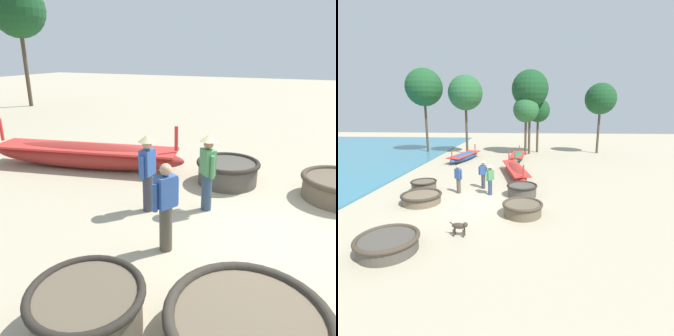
# 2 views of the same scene
# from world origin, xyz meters

# --- Properties ---
(ground_plane) EXTENTS (80.00, 80.00, 0.00)m
(ground_plane) POSITION_xyz_m (0.00, 0.00, 0.00)
(ground_plane) COLOR tan
(coracle_front_right) EXTENTS (1.42, 1.42, 0.63)m
(coracle_front_right) POSITION_xyz_m (-3.24, 1.65, 0.34)
(coracle_front_right) COLOR brown
(coracle_front_right) RESTS_ON ground
(coracle_far_left) EXTENTS (1.63, 1.63, 0.61)m
(coracle_far_left) POSITION_xyz_m (2.19, 1.31, 0.33)
(coracle_far_left) COLOR #4C473F
(coracle_far_left) RESTS_ON ground
(coracle_upturned) EXTENTS (1.76, 1.76, 0.56)m
(coracle_upturned) POSITION_xyz_m (2.24, -1.32, 0.30)
(coracle_upturned) COLOR brown
(coracle_upturned) RESTS_ON ground
(coracle_weathered) EXTENTS (2.01, 2.01, 0.54)m
(coracle_weathered) POSITION_xyz_m (-2.04, -4.60, 0.29)
(coracle_weathered) COLOR #4C473F
(coracle_weathered) RESTS_ON ground
(coracle_tilted) EXTENTS (1.96, 1.96, 0.49)m
(coracle_tilted) POSITION_xyz_m (-2.68, -0.15, 0.27)
(coracle_tilted) COLOR brown
(coracle_tilted) RESTS_ON ground
(long_boat_red_hull) EXTENTS (2.26, 5.26, 1.18)m
(long_boat_red_hull) POSITION_xyz_m (-3.06, 11.05, 0.34)
(long_boat_red_hull) COLOR #285693
(long_boat_red_hull) RESTS_ON ground
(long_boat_blue_hull) EXTENTS (2.19, 5.93, 1.36)m
(long_boat_blue_hull) POSITION_xyz_m (1.69, 5.41, 0.39)
(long_boat_blue_hull) COLOR maroon
(long_boat_blue_hull) RESTS_ON ground
(long_boat_white_hull) EXTENTS (1.47, 4.35, 1.05)m
(long_boat_white_hull) POSITION_xyz_m (1.70, 11.64, 0.31)
(long_boat_white_hull) COLOR #237551
(long_boat_white_hull) RESTS_ON ground
(fisherman_standing_left) EXTENTS (0.53, 0.36, 1.67)m
(fisherman_standing_left) POSITION_xyz_m (-0.05, 2.47, 0.96)
(fisherman_standing_left) COLOR #383842
(fisherman_standing_left) RESTS_ON ground
(fisherman_by_coracle) EXTENTS (0.41, 0.39, 1.67)m
(fisherman_by_coracle) POSITION_xyz_m (0.49, 1.34, 0.96)
(fisherman_by_coracle) COLOR #2D425B
(fisherman_by_coracle) RESTS_ON ground
(fisherman_crouching) EXTENTS (0.48, 0.35, 1.57)m
(fisherman_crouching) POSITION_xyz_m (-1.25, 1.52, 0.84)
(fisherman_crouching) COLOR #4C473D
(fisherman_crouching) RESTS_ON ground
(dog) EXTENTS (0.68, 0.26, 0.55)m
(dog) POSITION_xyz_m (0.01, -3.42, 0.37)
(dog) COLOR #3D3328
(dog) RESTS_ON ground
(tree_leftmost) EXTENTS (2.53, 2.53, 5.76)m
(tree_leftmost) POSITION_xyz_m (2.43, 14.41, 4.46)
(tree_leftmost) COLOR #4C3D2D
(tree_leftmost) RESTS_ON ground
(tree_right_mid) EXTENTS (3.12, 3.12, 7.12)m
(tree_right_mid) POSITION_xyz_m (9.95, 15.96, 5.53)
(tree_right_mid) COLOR #4C3D2D
(tree_right_mid) RESTS_ON ground
(tree_center) EXTENTS (3.44, 3.44, 7.84)m
(tree_center) POSITION_xyz_m (-3.61, 14.73, 6.10)
(tree_center) COLOR #4C3D2D
(tree_center) RESTS_ON ground
(tree_tall_back) EXTENTS (2.49, 2.49, 5.67)m
(tree_tall_back) POSITION_xyz_m (3.70, 16.19, 4.39)
(tree_tall_back) COLOR #4C3D2D
(tree_tall_back) RESTS_ON ground
(tree_rightmost) EXTENTS (3.65, 3.65, 8.32)m
(tree_rightmost) POSITION_xyz_m (2.81, 15.01, 6.47)
(tree_rightmost) COLOR #4C3D2D
(tree_rightmost) RESTS_ON ground
(tree_left_mid) EXTENTS (3.77, 3.77, 8.59)m
(tree_left_mid) POSITION_xyz_m (-7.98, 15.23, 6.68)
(tree_left_mid) COLOR #4C3D2D
(tree_left_mid) RESTS_ON ground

